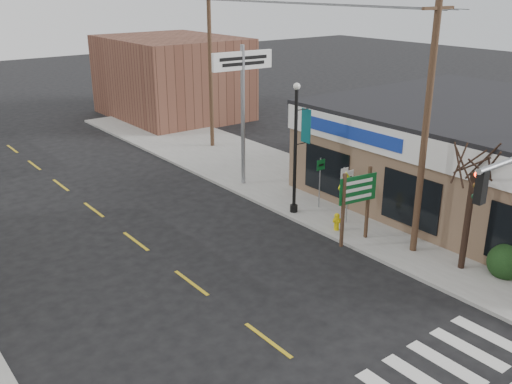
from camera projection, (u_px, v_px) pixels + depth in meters
sidewalk_right at (297, 184)px, 27.43m from camera, size 6.00×38.00×0.13m
center_line at (191, 283)px, 18.59m from camera, size 0.12×56.00×0.01m
thrift_store at (500, 159)px, 24.71m from camera, size 12.00×14.00×4.00m
bldg_distant_right at (172, 77)px, 40.83m from camera, size 8.00×10.00×5.60m
guide_sign at (357, 196)px, 20.57m from camera, size 1.61×0.14×2.81m
fire_hydrant at (337, 221)px, 22.11m from camera, size 0.22×0.22×0.70m
ped_crossing_sign at (345, 193)px, 21.03m from camera, size 1.01×0.07×2.59m
lamp_post at (297, 139)px, 22.95m from camera, size 0.70×0.55×5.41m
dance_center_sign at (243, 80)px, 25.75m from camera, size 3.05×0.19×6.48m
bare_tree at (477, 154)px, 17.93m from camera, size 2.55×2.55×5.09m
shrub_front at (506, 262)px, 18.69m from camera, size 1.22×1.22×0.92m
shrub_back at (376, 193)px, 24.86m from camera, size 1.19×1.19×0.90m
utility_pole_near at (426, 126)px, 19.00m from camera, size 1.55×0.23×8.92m
utility_pole_far at (210, 68)px, 32.13m from camera, size 1.54×0.23×8.83m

